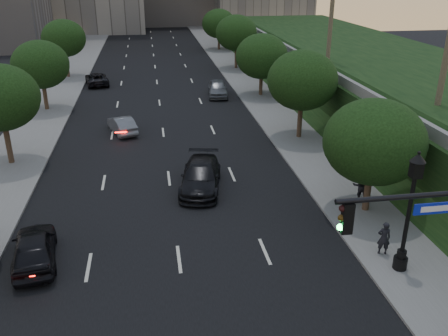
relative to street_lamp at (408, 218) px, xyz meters
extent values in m
cube|color=black|center=(-9.44, 27.38, -2.62)|extent=(16.00, 140.00, 0.02)
cube|color=slate|center=(0.81, 27.38, -2.56)|extent=(4.50, 140.00, 0.15)
cube|color=slate|center=(-19.69, 27.38, -2.56)|extent=(4.50, 140.00, 0.15)
cube|color=black|center=(12.56, 25.38, -0.63)|extent=(18.00, 90.00, 4.00)
cube|color=slate|center=(4.06, 25.38, 1.72)|extent=(0.35, 90.00, 0.70)
cylinder|color=#38281C|center=(0.86, 5.38, -1.20)|extent=(0.36, 0.36, 2.86)
ellipsoid|color=black|center=(0.86, 5.38, 1.40)|extent=(5.20, 5.20, 4.42)
cylinder|color=#38281C|center=(0.86, 17.38, -1.03)|extent=(0.36, 0.36, 3.21)
ellipsoid|color=black|center=(0.86, 17.38, 1.89)|extent=(5.20, 5.20, 4.42)
cylinder|color=#38281C|center=(0.86, 30.38, -1.20)|extent=(0.36, 0.36, 2.86)
ellipsoid|color=black|center=(0.86, 30.38, 1.40)|extent=(5.20, 5.20, 4.42)
cylinder|color=#38281C|center=(0.86, 44.38, -1.03)|extent=(0.36, 0.36, 3.21)
ellipsoid|color=black|center=(0.86, 44.38, 1.89)|extent=(5.20, 5.20, 4.42)
cylinder|color=#38281C|center=(0.86, 59.38, -1.20)|extent=(0.36, 0.36, 2.86)
ellipsoid|color=black|center=(0.86, 59.38, 1.40)|extent=(5.20, 5.20, 4.42)
cylinder|color=#38281C|center=(-19.74, 15.38, -1.01)|extent=(0.36, 0.36, 3.26)
cylinder|color=#38281C|center=(-19.74, 28.38, -1.14)|extent=(0.36, 0.36, 2.99)
ellipsoid|color=black|center=(-19.74, 28.38, 1.58)|extent=(5.00, 5.00, 4.25)
cylinder|color=#38281C|center=(-19.74, 42.38, -1.01)|extent=(0.36, 0.36, 3.26)
ellipsoid|color=black|center=(-19.74, 42.38, 1.95)|extent=(5.00, 5.00, 4.25)
cylinder|color=black|center=(-2.70, -4.86, 3.67)|extent=(5.40, 0.16, 0.16)
cube|color=black|center=(-5.00, -4.86, 3.12)|extent=(0.32, 0.22, 0.95)
sphere|color=black|center=(-5.18, -4.86, 3.45)|extent=(0.20, 0.20, 0.20)
sphere|color=#3F2B0A|center=(-5.18, -4.86, 3.15)|extent=(0.20, 0.20, 0.20)
sphere|color=#19F24C|center=(-5.18, -4.86, 2.85)|extent=(0.20, 0.20, 0.20)
cube|color=#0E20BA|center=(-2.30, -4.86, 3.22)|extent=(1.40, 0.05, 0.35)
cylinder|color=black|center=(0.00, 0.00, -2.28)|extent=(0.60, 0.60, 0.70)
cylinder|color=black|center=(0.00, 0.00, -1.78)|extent=(0.40, 0.40, 0.40)
cylinder|color=black|center=(0.00, 0.00, 0.17)|extent=(0.18, 0.18, 3.60)
cube|color=black|center=(0.00, 0.00, 2.22)|extent=(0.42, 0.42, 0.70)
cone|color=black|center=(0.00, 0.00, 2.72)|extent=(0.64, 0.64, 0.35)
sphere|color=black|center=(0.00, 0.00, 2.92)|extent=(0.14, 0.14, 0.14)
imported|color=black|center=(-15.79, 3.16, -1.87)|extent=(2.48, 4.73, 1.54)
imported|color=slate|center=(-12.63, 20.84, -1.97)|extent=(2.64, 4.30, 1.34)
imported|color=black|center=(-16.07, 38.08, -1.96)|extent=(3.10, 5.21, 1.36)
imported|color=black|center=(-7.61, 9.66, -1.84)|extent=(3.24, 5.82, 1.59)
imported|color=slate|center=(-3.47, 31.05, -1.82)|extent=(2.38, 4.93, 1.62)
imported|color=black|center=(-0.23, 1.20, -1.67)|extent=(0.66, 0.51, 1.62)
imported|color=black|center=(0.95, 6.41, -1.56)|extent=(1.01, 0.85, 1.85)
imported|color=black|center=(1.49, 10.32, -1.66)|extent=(1.03, 0.83, 1.64)
camera|label=1|loc=(-10.26, -15.85, 9.66)|focal=38.00mm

